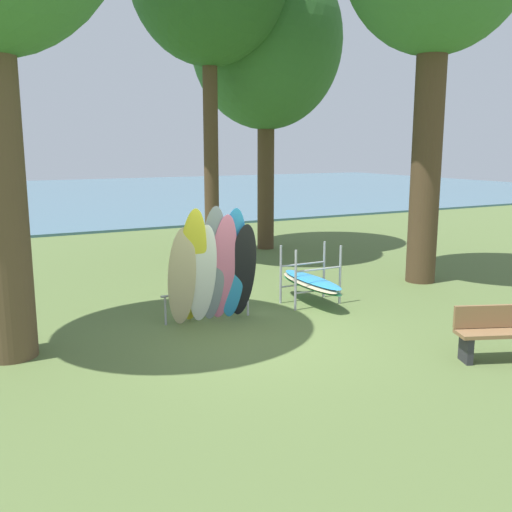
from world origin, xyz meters
TOP-DOWN VIEW (x-y plane):
  - ground_plane at (0.00, 0.00)m, footprint 80.00×80.00m
  - lake_water at (0.00, 31.57)m, footprint 80.00×36.00m
  - tree_far_left_back at (4.40, 7.73)m, footprint 4.68×4.68m
  - leaning_board_pile at (-0.37, 1.01)m, footprint 1.82×0.97m
  - board_storage_rack at (2.03, 1.38)m, footprint 1.15×2.13m
  - park_bench at (2.85, -2.75)m, footprint 1.45×0.90m

SIDE VIEW (x-z plane):
  - ground_plane at x=0.00m, z-range 0.00..0.00m
  - lake_water at x=0.00m, z-range 0.00..0.10m
  - park_bench at x=2.85m, z-range 0.03..0.88m
  - board_storage_rack at x=2.03m, z-range -0.15..1.10m
  - leaning_board_pile at x=-0.37m, z-range -0.09..2.17m
  - tree_far_left_back at x=4.40m, z-range 1.85..11.03m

